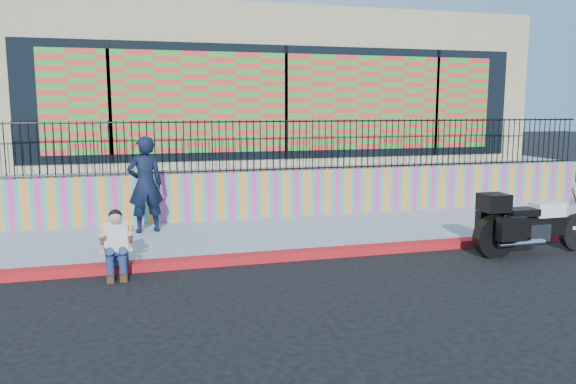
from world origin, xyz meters
name	(u,v)px	position (x,y,z in m)	size (l,w,h in m)	color
ground	(344,255)	(0.00, 0.00, 0.00)	(90.00, 90.00, 0.00)	black
red_curb	(344,251)	(0.00, 0.00, 0.07)	(16.00, 0.30, 0.15)	#B20C27
sidewalk	(316,233)	(0.00, 1.65, 0.07)	(16.00, 3.00, 0.15)	gray
mural_wall	(296,193)	(0.00, 3.25, 0.70)	(16.00, 0.20, 1.10)	#D53891
metal_fence	(296,145)	(0.00, 3.25, 1.85)	(15.80, 0.04, 1.20)	black
elevated_platform	(252,172)	(0.00, 8.35, 0.62)	(16.00, 10.00, 1.25)	gray
storefront_building	(253,91)	(0.00, 8.13, 3.25)	(14.00, 8.06, 4.00)	tan
police_motorcycle	(535,219)	(3.50, -0.83, 0.66)	(2.54, 0.84, 1.58)	black
police_officer	(145,185)	(-3.51, 2.35, 1.15)	(0.73, 0.48, 2.00)	black
seated_man	(117,249)	(-4.04, -0.24, 0.45)	(0.54, 0.71, 1.06)	navy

